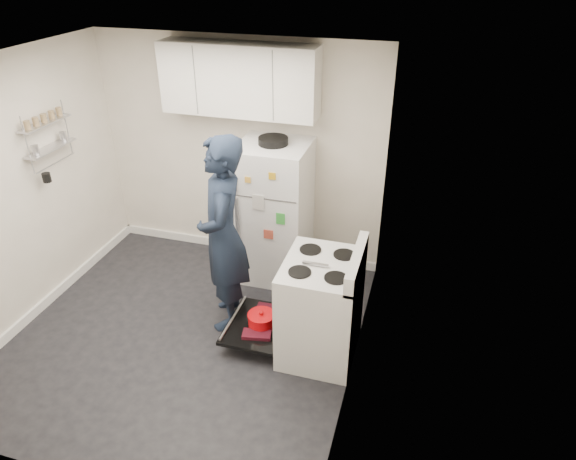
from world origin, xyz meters
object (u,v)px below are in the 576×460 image
(electric_range, at_px, (319,309))
(refrigerator, at_px, (274,212))
(open_oven_door, at_px, (259,323))
(person, at_px, (223,236))

(electric_range, distance_m, refrigerator, 1.37)
(open_oven_door, bearing_deg, person, 153.35)
(electric_range, height_order, person, person)
(open_oven_door, xyz_separation_m, refrigerator, (-0.19, 1.10, 0.59))
(open_oven_door, height_order, refrigerator, refrigerator)
(electric_range, relative_size, refrigerator, 0.69)
(refrigerator, bearing_deg, electric_range, -55.23)
(electric_range, bearing_deg, person, 168.64)
(electric_range, height_order, refrigerator, refrigerator)
(person, bearing_deg, open_oven_door, 43.50)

